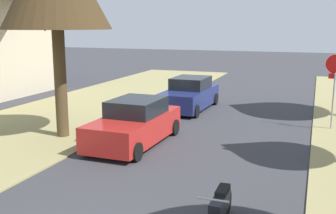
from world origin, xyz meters
name	(u,v)px	position (x,y,z in m)	size (l,w,h in m)	color
stop_sign_far	(335,75)	(4.29, 12.42, 2.19)	(0.81, 0.33, 2.97)	#9EA0A5
parked_sedan_red	(135,124)	(-2.23, 7.95, 0.72)	(2.04, 4.45, 1.57)	red
parked_sedan_navy	(189,95)	(-2.20, 14.34, 0.72)	(2.04, 4.45, 1.57)	navy
parked_motorcycle	(220,209)	(1.97, 2.84, 0.48)	(0.60, 2.05, 0.97)	black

